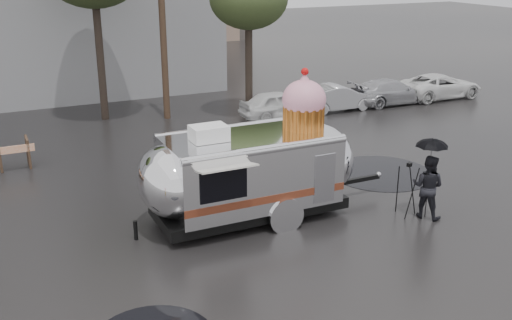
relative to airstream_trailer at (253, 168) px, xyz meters
name	(u,v)px	position (x,y,z in m)	size (l,w,h in m)	color
ground	(244,279)	(-1.57, -2.97, -1.44)	(120.00, 120.00, 0.00)	black
puddles	(313,207)	(1.86, -0.12, -1.43)	(12.25, 8.56, 0.01)	black
utility_pole	(162,10)	(0.93, 11.03, 3.18)	(1.60, 0.28, 9.00)	#473323
parked_cars	(370,91)	(10.21, 9.03, -0.72)	(13.20, 1.90, 1.50)	silver
airstream_trailer	(253,168)	(0.00, 0.00, 0.00)	(7.60, 2.91, 4.09)	silver
person_right	(428,187)	(4.31, -2.01, -0.55)	(0.86, 0.48, 1.78)	black
umbrella_black	(431,151)	(4.31, -2.01, 0.48)	(1.07, 1.07, 2.28)	black
tripod	(408,184)	(3.90, -1.67, -0.52)	(0.63, 0.60, 1.54)	black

